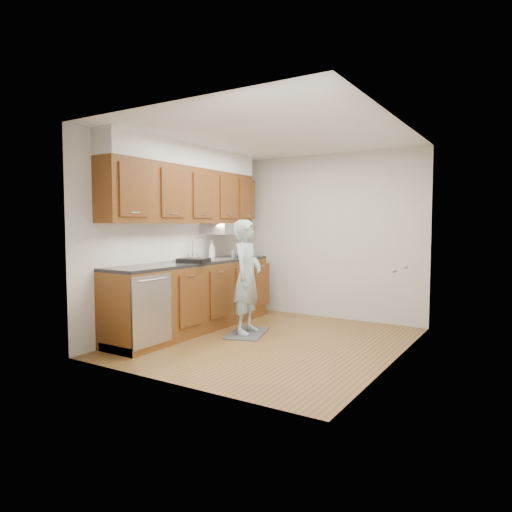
{
  "coord_description": "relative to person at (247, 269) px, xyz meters",
  "views": [
    {
      "loc": [
        2.76,
        -4.77,
        1.44
      ],
      "look_at": [
        -0.37,
        0.25,
        1.03
      ],
      "focal_mm": 32.0,
      "sensor_mm": 36.0,
      "label": 1
    }
  ],
  "objects": [
    {
      "name": "floor",
      "position": [
        0.47,
        -0.19,
        -0.85
      ],
      "size": [
        3.5,
        3.5,
        0.0
      ],
      "primitive_type": "plane",
      "color": "olive",
      "rests_on": "ground"
    },
    {
      "name": "ceiling",
      "position": [
        0.47,
        -0.19,
        1.65
      ],
      "size": [
        3.5,
        3.5,
        0.0
      ],
      "primitive_type": "plane",
      "rotation": [
        3.14,
        0.0,
        0.0
      ],
      "color": "white",
      "rests_on": "wall_left"
    },
    {
      "name": "wall_left",
      "position": [
        -1.03,
        -0.19,
        0.4
      ],
      "size": [
        0.02,
        3.5,
        2.5
      ],
      "primitive_type": "cube",
      "color": "silver",
      "rests_on": "floor"
    },
    {
      "name": "wall_right",
      "position": [
        1.97,
        -0.19,
        0.4
      ],
      "size": [
        0.02,
        3.5,
        2.5
      ],
      "primitive_type": "cube",
      "color": "silver",
      "rests_on": "floor"
    },
    {
      "name": "wall_back",
      "position": [
        0.47,
        1.56,
        0.4
      ],
      "size": [
        3.0,
        0.02,
        2.5
      ],
      "primitive_type": "cube",
      "color": "silver",
      "rests_on": "floor"
    },
    {
      "name": "counter",
      "position": [
        -0.73,
        -0.19,
        -0.36
      ],
      "size": [
        0.64,
        2.8,
        1.3
      ],
      "color": "brown",
      "rests_on": "floor"
    },
    {
      "name": "upper_cabinets",
      "position": [
        -0.86,
        -0.14,
        1.1
      ],
      "size": [
        0.47,
        2.8,
        1.21
      ],
      "color": "brown",
      "rests_on": "wall_left"
    },
    {
      "name": "closet_door",
      "position": [
        1.96,
        0.11,
        0.17
      ],
      "size": [
        0.02,
        1.22,
        2.05
      ],
      "primitive_type": "cube",
      "color": "silver",
      "rests_on": "wall_right"
    },
    {
      "name": "floor_mat",
      "position": [
        0.0,
        0.0,
        -0.85
      ],
      "size": [
        0.65,
        0.85,
        0.01
      ],
      "primitive_type": "cube",
      "rotation": [
        0.0,
        0.0,
        0.32
      ],
      "color": "#555558",
      "rests_on": "floor"
    },
    {
      "name": "person",
      "position": [
        0.0,
        0.0,
        0.0
      ],
      "size": [
        0.49,
        0.65,
        1.68
      ],
      "primitive_type": "imported",
      "rotation": [
        0.0,
        0.0,
        1.74
      ],
      "color": "#9CBBBE",
      "rests_on": "floor_mat"
    },
    {
      "name": "soap_bottle_a",
      "position": [
        -0.88,
        0.4,
        0.22
      ],
      "size": [
        0.11,
        0.11,
        0.26
      ],
      "primitive_type": "imported",
      "rotation": [
        0.0,
        0.0,
        -0.15
      ],
      "color": "silver",
      "rests_on": "counter"
    },
    {
      "name": "soap_bottle_b",
      "position": [
        -0.53,
        0.69,
        0.19
      ],
      "size": [
        0.13,
        0.13,
        0.21
      ],
      "primitive_type": "imported",
      "rotation": [
        0.0,
        0.0,
        -0.59
      ],
      "color": "silver",
      "rests_on": "counter"
    },
    {
      "name": "soap_bottle_c",
      "position": [
        -0.65,
        0.77,
        0.16
      ],
      "size": [
        0.16,
        0.16,
        0.15
      ],
      "primitive_type": "imported",
      "rotation": [
        0.0,
        0.0,
        0.55
      ],
      "color": "silver",
      "rests_on": "counter"
    },
    {
      "name": "steel_can",
      "position": [
        -0.65,
        0.62,
        0.14
      ],
      "size": [
        0.08,
        0.08,
        0.12
      ],
      "primitive_type": "cylinder",
      "rotation": [
        0.0,
        0.0,
        0.4
      ],
      "color": "#A5A5AA",
      "rests_on": "counter"
    },
    {
      "name": "dish_rack",
      "position": [
        -0.59,
        -0.38,
        0.12
      ],
      "size": [
        0.44,
        0.4,
        0.06
      ],
      "primitive_type": "cube",
      "rotation": [
        0.0,
        0.0,
        0.28
      ],
      "color": "black",
      "rests_on": "counter"
    }
  ]
}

